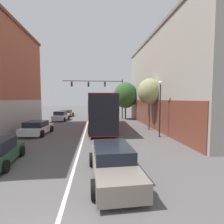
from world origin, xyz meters
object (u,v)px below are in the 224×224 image
parked_car_left_mid (61,116)px  street_tree_far (126,95)px  parked_car_left_near (37,128)px  street_lamp (160,103)px  bus (103,109)px  traffic_signal_gantry (102,89)px  street_tree_near (149,92)px  parked_car_left_far (67,113)px  hatchback_foreground (113,162)px

parked_car_left_mid → street_tree_far: (10.15, 0.52, 3.22)m
parked_car_left_near → street_lamp: street_lamp is taller
bus → traffic_signal_gantry: traffic_signal_gantry is taller
street_tree_near → street_tree_far: bearing=95.2°
street_tree_far → traffic_signal_gantry: bearing=161.2°
bus → parked_car_left_far: 15.04m
bus → parked_car_left_mid: bus is taller
parked_car_left_near → parked_car_left_far: size_ratio=0.91×
street_tree_far → bus: bearing=-116.4°
traffic_signal_gantry → street_lamp: traffic_signal_gantry is taller
hatchback_foreground → street_tree_far: street_tree_far is taller
bus → parked_car_left_near: bearing=117.3°
traffic_signal_gantry → street_lamp: 15.38m
parked_car_left_mid → street_tree_far: size_ratio=0.75×
hatchback_foreground → parked_car_left_mid: (-5.96, 20.22, 0.04)m
parked_car_left_near → street_tree_far: bearing=-37.4°
parked_car_left_far → street_lamp: street_lamp is taller
bus → parked_car_left_near: (-6.28, -3.02, -1.52)m
hatchback_foreground → traffic_signal_gantry: size_ratio=0.48×
parked_car_left_far → street_tree_far: bearing=-112.3°
parked_car_left_far → street_tree_far: (10.24, -5.45, 3.31)m
hatchback_foreground → parked_car_left_near: size_ratio=1.17×
bus → traffic_signal_gantry: bearing=-0.8°
parked_car_left_near → parked_car_left_far: bearing=5.0°
parked_car_left_mid → hatchback_foreground: bearing=-158.6°
parked_car_left_near → bus: bearing=-59.0°
traffic_signal_gantry → street_lamp: size_ratio=2.04×
traffic_signal_gantry → street_tree_near: traffic_signal_gantry is taller
bus → parked_car_left_mid: size_ratio=2.60×
street_lamp → street_tree_near: 3.91m
hatchback_foreground → traffic_signal_gantry: bearing=-4.0°
parked_car_left_far → parked_car_left_near: bearing=-174.6°
parked_car_left_mid → parked_car_left_far: (-0.09, 5.97, -0.09)m
parked_car_left_far → traffic_signal_gantry: size_ratio=0.45×
street_tree_far → hatchback_foreground: bearing=-101.4°
parked_car_left_mid → street_tree_near: bearing=-124.6°
hatchback_foreground → street_tree_far: bearing=-14.0°
bus → street_tree_far: size_ratio=1.96×
bus → hatchback_foreground: (-0.12, -12.57, -1.49)m
hatchback_foreground → street_lamp: size_ratio=0.98×
street_lamp → hatchback_foreground: bearing=-123.3°
street_lamp → street_tree_near: bearing=86.5°
parked_car_left_near → parked_car_left_far: 16.65m
parked_car_left_near → parked_car_left_mid: parked_car_left_mid is taller
traffic_signal_gantry → street_tree_near: (4.55, -10.89, -0.85)m
bus → hatchback_foreground: 12.66m
hatchback_foreground → parked_car_left_far: (-6.06, 26.19, -0.05)m
parked_car_left_near → parked_car_left_mid: (0.20, 10.68, 0.07)m
parked_car_left_mid → street_lamp: (10.79, -12.86, 2.32)m
parked_car_left_near → street_lamp: (10.99, -2.18, 2.39)m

